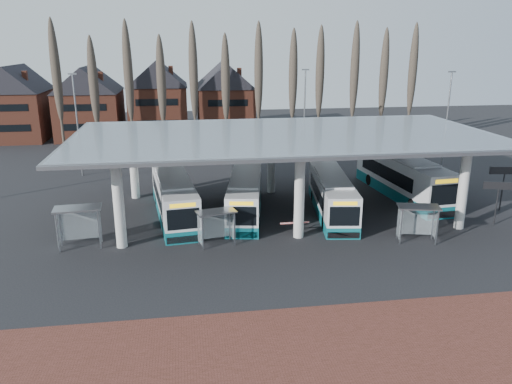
{
  "coord_description": "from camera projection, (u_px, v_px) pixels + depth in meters",
  "views": [
    {
      "loc": [
        -7.64,
        -29.17,
        13.1
      ],
      "look_at": [
        -2.33,
        7.0,
        2.03
      ],
      "focal_mm": 35.0,
      "sensor_mm": 36.0,
      "label": 1
    }
  ],
  "objects": [
    {
      "name": "brick_strip",
      "position": [
        375.0,
        364.0,
        21.11
      ],
      "size": [
        70.0,
        10.0,
        0.03
      ],
      "primitive_type": "cube",
      "color": "brown",
      "rests_on": "ground"
    },
    {
      "name": "info_sign_0",
      "position": [
        499.0,
        189.0,
        36.35
      ],
      "size": [
        2.16,
        0.76,
        3.3
      ],
      "rotation": [
        0.0,
        0.0,
        -0.29
      ],
      "color": "black",
      "rests_on": "ground"
    },
    {
      "name": "poplar_row",
      "position": [
        244.0,
        78.0,
        61.19
      ],
      "size": [
        45.1,
        1.1,
        14.5
      ],
      "color": "#473D33",
      "rests_on": "ground"
    },
    {
      "name": "bus_0",
      "position": [
        174.0,
        197.0,
        38.57
      ],
      "size": [
        3.83,
        11.82,
        3.22
      ],
      "rotation": [
        0.0,
        0.0,
        0.12
      ],
      "color": "silver",
      "rests_on": "ground"
    },
    {
      "name": "barrier",
      "position": [
        294.0,
        223.0,
        35.1
      ],
      "size": [
        2.08,
        0.57,
        1.04
      ],
      "rotation": [
        0.0,
        0.0,
        0.01
      ],
      "color": "black",
      "rests_on": "ground"
    },
    {
      "name": "info_sign_1",
      "position": [
        505.0,
        174.0,
        39.52
      ],
      "size": [
        2.42,
        0.51,
        3.62
      ],
      "rotation": [
        0.0,
        0.0,
        -0.15
      ],
      "color": "black",
      "rests_on": "ground"
    },
    {
      "name": "bus_1",
      "position": [
        245.0,
        196.0,
        39.3
      ],
      "size": [
        4.18,
        11.21,
        3.05
      ],
      "rotation": [
        0.0,
        0.0,
        -0.17
      ],
      "color": "silver",
      "rests_on": "ground"
    },
    {
      "name": "shelter_2",
      "position": [
        418.0,
        215.0,
        33.66
      ],
      "size": [
        2.97,
        1.95,
        2.53
      ],
      "rotation": [
        0.0,
        0.0,
        -0.23
      ],
      "color": "gray",
      "rests_on": "ground"
    },
    {
      "name": "lamp_post_b",
      "position": [
        304.0,
        113.0,
        56.39
      ],
      "size": [
        0.8,
        0.16,
        10.17
      ],
      "color": "slate",
      "rests_on": "ground"
    },
    {
      "name": "lamp_post_a",
      "position": [
        77.0,
        123.0,
        49.27
      ],
      "size": [
        0.8,
        0.16,
        10.17
      ],
      "color": "slate",
      "rests_on": "ground"
    },
    {
      "name": "bus_3",
      "position": [
        402.0,
        177.0,
        43.81
      ],
      "size": [
        3.83,
        13.04,
        3.57
      ],
      "rotation": [
        0.0,
        0.0,
        0.09
      ],
      "color": "silver",
      "rests_on": "ground"
    },
    {
      "name": "shelter_0",
      "position": [
        79.0,
        218.0,
        32.7
      ],
      "size": [
        3.1,
        1.75,
        2.77
      ],
      "rotation": [
        0.0,
        0.0,
        0.09
      ],
      "color": "gray",
      "rests_on": "ground"
    },
    {
      "name": "bus_2",
      "position": [
        332.0,
        196.0,
        39.27
      ],
      "size": [
        3.86,
        11.3,
        3.08
      ],
      "rotation": [
        0.0,
        0.0,
        -0.14
      ],
      "color": "silver",
      "rests_on": "ground"
    },
    {
      "name": "shelter_1",
      "position": [
        216.0,
        220.0,
        33.13
      ],
      "size": [
        2.8,
        1.86,
        2.39
      ],
      "rotation": [
        0.0,
        0.0,
        0.24
      ],
      "color": "gray",
      "rests_on": "ground"
    },
    {
      "name": "station_canopy",
      "position": [
        284.0,
        142.0,
        38.41
      ],
      "size": [
        32.0,
        16.0,
        6.34
      ],
      "color": "beige",
      "rests_on": "ground"
    },
    {
      "name": "lamp_post_c",
      "position": [
        447.0,
        118.0,
        52.65
      ],
      "size": [
        0.8,
        0.16,
        10.17
      ],
      "color": "slate",
      "rests_on": "ground"
    },
    {
      "name": "ground",
      "position": [
        307.0,
        251.0,
        32.48
      ],
      "size": [
        140.0,
        140.0,
        0.0
      ],
      "primitive_type": "plane",
      "color": "black",
      "rests_on": "ground"
    },
    {
      "name": "townhouse_row",
      "position": [
        124.0,
        94.0,
        70.24
      ],
      "size": [
        36.8,
        10.3,
        12.25
      ],
      "color": "brown",
      "rests_on": "ground"
    }
  ]
}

